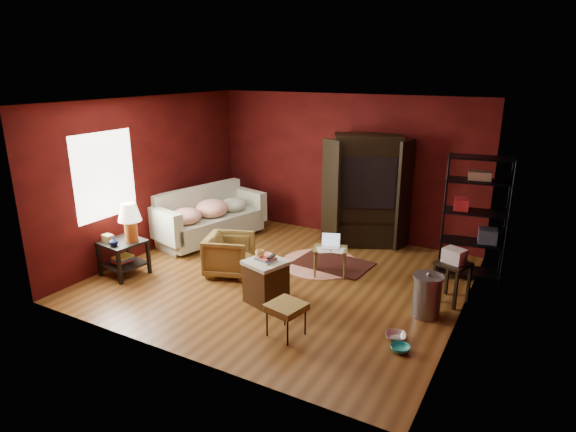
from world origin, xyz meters
The scene contains 18 objects.
room centered at (-0.04, -0.01, 1.40)m, with size 5.54×5.04×2.84m.
sofa centered at (-2.18, 0.83, 0.38)m, with size 1.93×0.56×0.75m, color #B5C1A6.
armchair centered at (-0.84, -0.27, 0.37)m, with size 0.72×0.67×0.74m, color black.
pet_bowl_steel centered at (2.16, -0.88, 0.13)m, with size 0.26×0.06×0.26m, color silver.
pet_bowl_turquoise centered at (2.29, -1.14, 0.12)m, with size 0.24×0.07×0.24m, color teal.
vase centered at (-2.28, -1.34, 0.65)m, with size 0.14×0.15×0.14m, color #0D1842.
mug centered at (0.14, -0.88, 0.77)m, with size 0.12×0.10×0.12m, color #FFE47C.
side_table centered at (-2.26, -1.09, 0.73)m, with size 0.69×0.69×1.22m.
sofa_cushions centered at (-2.17, 0.87, 0.46)m, with size 1.40×2.38×0.94m.
hamper centered at (0.21, -0.82, 0.33)m, with size 0.65×0.65×0.73m.
footstool centered at (0.91, -1.49, 0.38)m, with size 0.51×0.51×0.44m.
rug_round centered at (0.28, 0.84, 0.01)m, with size 1.48×1.48×0.01m.
rug_oriental centered at (0.50, 0.93, 0.02)m, with size 1.33×0.95×0.01m.
laptop_desk centered at (0.63, 0.49, 0.42)m, with size 0.65×0.57×0.68m.
tv_armoire centered at (0.59, 2.15, 1.10)m, with size 1.51×1.27×2.11m.
wire_shelving centered at (2.64, 1.51, 1.09)m, with size 1.03×0.57×1.99m.
small_stand centered at (2.55, 0.48, 0.61)m, with size 0.53×0.53×0.82m.
trash_can centered at (2.34, -0.11, 0.30)m, with size 0.50×0.50×0.64m.
Camera 1 is at (3.56, -6.21, 3.28)m, focal length 30.00 mm.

